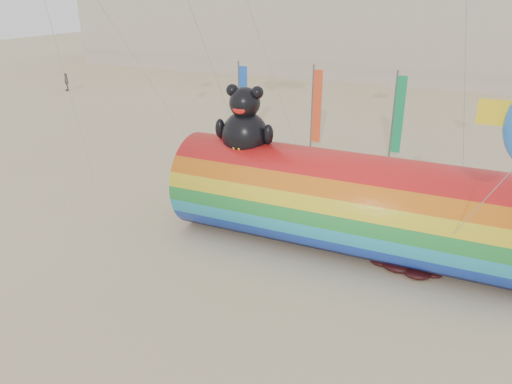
% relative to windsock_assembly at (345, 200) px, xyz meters
% --- Properties ---
extents(ground, '(160.00, 160.00, 0.00)m').
position_rel_windsock_assembly_xyz_m(ground, '(-3.53, -2.98, -2.04)').
color(ground, '#CCB58C').
rests_on(ground, ground).
extents(windsock_assembly, '(13.33, 4.06, 6.15)m').
position_rel_windsock_assembly_xyz_m(windsock_assembly, '(0.00, 0.00, 0.00)').
color(windsock_assembly, red).
rests_on(windsock_assembly, ground).
extents(kite_handler, '(0.71, 0.50, 1.85)m').
position_rel_windsock_assembly_xyz_m(kite_handler, '(2.19, 0.06, -1.11)').
color(kite_handler, '#57585F').
rests_on(kite_handler, ground).
extents(fabric_bundle, '(2.62, 1.35, 0.41)m').
position_rel_windsock_assembly_xyz_m(fabric_bundle, '(2.49, -0.74, -1.87)').
color(fabric_bundle, '#400B0C').
rests_on(fabric_bundle, ground).
extents(festival_banners, '(10.43, 0.66, 5.20)m').
position_rel_windsock_assembly_xyz_m(festival_banners, '(-5.20, 11.94, 0.60)').
color(festival_banners, '#59595E').
rests_on(festival_banners, ground).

